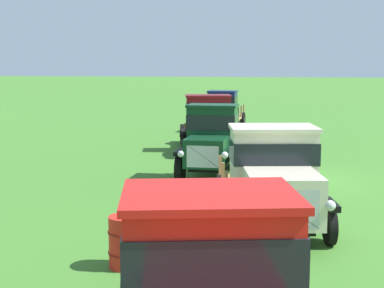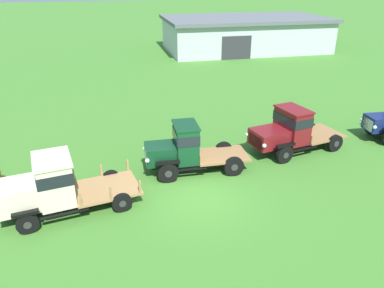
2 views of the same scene
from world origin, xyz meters
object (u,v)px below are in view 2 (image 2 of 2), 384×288
(vintage_truck_second_in_line, at_px, (50,185))
(vintage_truck_far_side, at_px, (289,130))
(farm_shed, at_px, (245,33))
(vintage_truck_midrow_center, at_px, (185,149))

(vintage_truck_second_in_line, relative_size, vintage_truck_far_side, 1.02)
(farm_shed, relative_size, vintage_truck_midrow_center, 3.86)
(vintage_truck_second_in_line, distance_m, vintage_truck_midrow_center, 5.90)
(farm_shed, bearing_deg, vintage_truck_midrow_center, -115.25)
(farm_shed, height_order, vintage_truck_midrow_center, farm_shed)
(vintage_truck_second_in_line, bearing_deg, vintage_truck_far_side, 14.92)
(farm_shed, xyz_separation_m, vintage_truck_second_in_line, (-18.59, -29.74, -0.71))
(vintage_truck_midrow_center, distance_m, vintage_truck_far_side, 5.61)
(vintage_truck_second_in_line, xyz_separation_m, vintage_truck_far_side, (11.06, 2.95, -0.02))
(vintage_truck_far_side, bearing_deg, farm_shed, 74.31)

